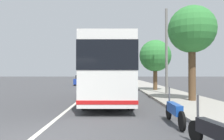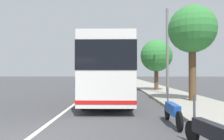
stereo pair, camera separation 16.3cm
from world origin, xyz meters
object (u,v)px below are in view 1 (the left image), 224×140
at_px(motorcycle_far_end, 174,111).
at_px(car_side_street, 113,79).
at_px(coach_bus, 109,69).
at_px(car_behind_bus, 111,78).
at_px(motorcycle_nearest_curb, 216,134).
at_px(roadside_tree_far_block, 155,56).
at_px(car_ahead_same_lane, 111,77).
at_px(utility_pole, 166,52).
at_px(roadside_tree_mid_block, 192,30).
at_px(car_oncoming, 82,80).

bearing_deg(motorcycle_far_end, car_side_street, 4.58).
bearing_deg(coach_bus, car_behind_bus, 0.60).
height_order(coach_bus, motorcycle_nearest_curb, coach_bus).
bearing_deg(roadside_tree_far_block, coach_bus, 148.89).
height_order(motorcycle_far_end, car_ahead_same_lane, car_ahead_same_lane).
bearing_deg(utility_pole, roadside_tree_far_block, 2.76).
relative_size(motorcycle_far_end, car_behind_bus, 0.57).
bearing_deg(roadside_tree_far_block, car_behind_bus, 9.51).
bearing_deg(roadside_tree_mid_block, car_behind_bus, 8.30).
relative_size(car_side_street, utility_pole, 0.59).
bearing_deg(utility_pole, coach_bus, 127.50).
distance_m(car_behind_bus, car_ahead_same_lane, 12.13).
distance_m(car_oncoming, utility_pole, 17.54).
bearing_deg(car_ahead_same_lane, motorcycle_far_end, -174.77).
height_order(car_side_street, car_behind_bus, car_side_street).
bearing_deg(coach_bus, motorcycle_far_end, -160.00).
height_order(roadside_tree_far_block, utility_pole, utility_pole).
height_order(car_behind_bus, roadside_tree_mid_block, roadside_tree_mid_block).
xyz_separation_m(car_behind_bus, car_ahead_same_lane, (12.13, 0.03, 0.04)).
bearing_deg(utility_pole, car_side_street, 10.59).
relative_size(car_oncoming, roadside_tree_far_block, 0.81).
bearing_deg(car_side_street, utility_pole, -173.46).
distance_m(car_ahead_same_lane, roadside_tree_far_block, 39.99).
bearing_deg(utility_pole, car_ahead_same_lane, 6.34).
bearing_deg(coach_bus, car_oncoming, 13.69).
distance_m(coach_bus, car_ahead_same_lane, 46.90).
relative_size(coach_bus, roadside_tree_mid_block, 1.85).
height_order(coach_bus, motorcycle_far_end, coach_bus).
relative_size(motorcycle_nearest_curb, utility_pole, 0.31).
bearing_deg(motorcycle_nearest_curb, roadside_tree_mid_block, -27.07).
distance_m(roadside_tree_mid_block, roadside_tree_far_block, 8.30).
distance_m(motorcycle_nearest_curb, car_behind_bus, 44.12).
height_order(car_ahead_same_lane, utility_pole, utility_pole).
bearing_deg(motorcycle_far_end, coach_bus, 20.68).
xyz_separation_m(coach_bus, utility_pole, (3.50, -4.56, 1.46)).
distance_m(coach_bus, roadside_tree_mid_block, 5.58).
relative_size(motorcycle_nearest_curb, car_behind_bus, 0.54).
relative_size(car_oncoming, roadside_tree_mid_block, 0.70).
distance_m(car_behind_bus, utility_pole, 31.75).
height_order(motorcycle_nearest_curb, motorcycle_far_end, motorcycle_far_end).
bearing_deg(utility_pole, car_behind_bus, 8.71).
relative_size(coach_bus, roadside_tree_far_block, 2.14).
xyz_separation_m(car_ahead_same_lane, roadside_tree_far_block, (-39.63, -4.64, 2.71)).
distance_m(car_oncoming, car_ahead_same_lane, 28.86).
xyz_separation_m(coach_bus, roadside_tree_far_block, (7.26, -4.38, 1.42)).
height_order(car_side_street, car_ahead_same_lane, car_ahead_same_lane).
xyz_separation_m(motorcycle_far_end, car_oncoming, (24.84, 6.73, 0.24)).
bearing_deg(roadside_tree_mid_block, car_side_street, 9.77).
bearing_deg(car_side_street, coach_bus, 175.54).
distance_m(motorcycle_far_end, roadside_tree_mid_block, 7.27).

